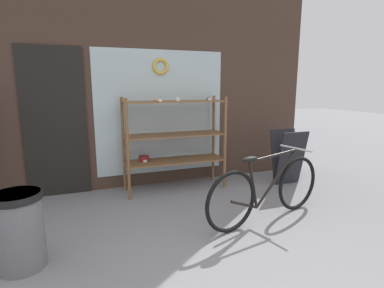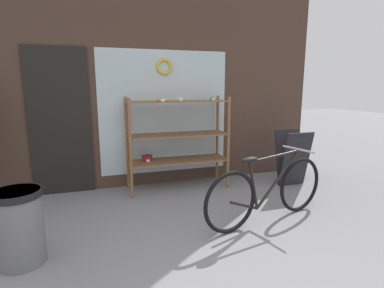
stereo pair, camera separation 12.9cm
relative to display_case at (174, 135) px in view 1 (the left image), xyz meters
The scene contains 5 objects.
storefront_facade 1.19m from the display_case, 131.46° to the left, with size 5.53×0.13×3.94m.
display_case is the anchor object (origin of this frame).
bicycle 1.66m from the display_case, 63.84° to the right, with size 1.75×0.57×0.82m.
sandwich_board 1.87m from the display_case, 12.77° to the right, with size 0.47×0.38×0.87m.
trash_bin 2.42m from the display_case, 140.67° to the right, with size 0.42×0.42×0.68m.
Camera 1 is at (-0.96, -1.83, 1.56)m, focal length 28.00 mm.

